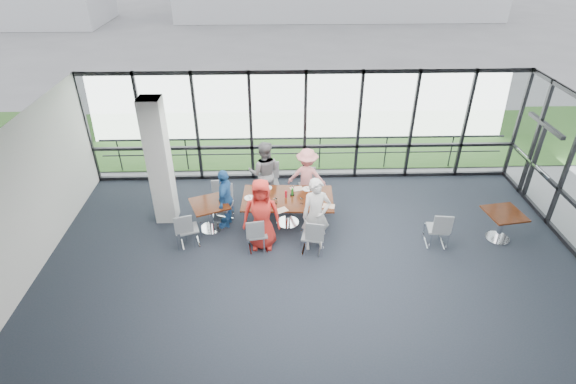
{
  "coord_description": "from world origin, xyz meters",
  "views": [
    {
      "loc": [
        -0.79,
        -6.56,
        6.6
      ],
      "look_at": [
        -0.55,
        2.38,
        1.1
      ],
      "focal_mm": 28.0,
      "sensor_mm": 36.0,
      "label": 1
    }
  ],
  "objects_px": {
    "side_table_left": "(210,207)",
    "diner_near_left": "(261,214)",
    "diner_near_right": "(316,215)",
    "diner_end": "(225,198)",
    "chair_main_nl": "(257,234)",
    "main_table": "(288,201)",
    "chair_spare_la": "(189,229)",
    "chair_spare_r": "(437,229)",
    "chair_main_fr": "(307,186)",
    "diner_far_right": "(307,177)",
    "side_table_right": "(504,217)",
    "chair_main_fl": "(270,183)",
    "structural_column": "(159,162)",
    "chair_main_end": "(221,206)",
    "chair_main_nr": "(312,236)",
    "diner_far_left": "(264,173)",
    "chair_spare_lb": "(219,199)"
  },
  "relations": [
    {
      "from": "main_table",
      "to": "side_table_left",
      "type": "distance_m",
      "value": 1.89
    },
    {
      "from": "diner_near_right",
      "to": "diner_far_left",
      "type": "height_order",
      "value": "diner_near_right"
    },
    {
      "from": "chair_main_nr",
      "to": "chair_spare_la",
      "type": "bearing_deg",
      "value": -174.78
    },
    {
      "from": "diner_near_left",
      "to": "chair_main_fr",
      "type": "distance_m",
      "value": 2.34
    },
    {
      "from": "side_table_left",
      "to": "diner_near_left",
      "type": "distance_m",
      "value": 1.47
    },
    {
      "from": "chair_main_nr",
      "to": "chair_main_end",
      "type": "relative_size",
      "value": 0.92
    },
    {
      "from": "chair_main_fl",
      "to": "chair_spare_la",
      "type": "height_order",
      "value": "chair_main_fl"
    },
    {
      "from": "diner_near_left",
      "to": "diner_far_right",
      "type": "relative_size",
      "value": 1.12
    },
    {
      "from": "side_table_left",
      "to": "chair_main_fr",
      "type": "bearing_deg",
      "value": 27.6
    },
    {
      "from": "side_table_right",
      "to": "diner_near_left",
      "type": "xyz_separation_m",
      "value": [
        -5.63,
        -0.09,
        0.25
      ]
    },
    {
      "from": "diner_far_left",
      "to": "chair_main_fl",
      "type": "xyz_separation_m",
      "value": [
        0.13,
        0.15,
        -0.39
      ]
    },
    {
      "from": "diner_far_right",
      "to": "chair_main_fr",
      "type": "bearing_deg",
      "value": -92.49
    },
    {
      "from": "chair_main_nl",
      "to": "side_table_right",
      "type": "bearing_deg",
      "value": -7.39
    },
    {
      "from": "chair_main_nl",
      "to": "chair_main_end",
      "type": "xyz_separation_m",
      "value": [
        -0.93,
        1.09,
        0.04
      ]
    },
    {
      "from": "chair_spare_lb",
      "to": "chair_spare_r",
      "type": "xyz_separation_m",
      "value": [
        5.18,
        -1.43,
        0.02
      ]
    },
    {
      "from": "diner_far_left",
      "to": "chair_main_fr",
      "type": "bearing_deg",
      "value": -173.3
    },
    {
      "from": "diner_near_right",
      "to": "side_table_left",
      "type": "bearing_deg",
      "value": 154.64
    },
    {
      "from": "chair_main_nr",
      "to": "side_table_right",
      "type": "bearing_deg",
      "value": 16.79
    },
    {
      "from": "structural_column",
      "to": "chair_main_nr",
      "type": "distance_m",
      "value": 4.03
    },
    {
      "from": "chair_main_nl",
      "to": "chair_spare_r",
      "type": "xyz_separation_m",
      "value": [
        4.15,
        0.06,
        0.02
      ]
    },
    {
      "from": "diner_end",
      "to": "chair_spare_lb",
      "type": "xyz_separation_m",
      "value": [
        -0.23,
        0.48,
        -0.34
      ]
    },
    {
      "from": "chair_main_end",
      "to": "diner_end",
      "type": "bearing_deg",
      "value": 73.99
    },
    {
      "from": "chair_spare_la",
      "to": "chair_spare_r",
      "type": "bearing_deg",
      "value": -18.98
    },
    {
      "from": "side_table_left",
      "to": "chair_spare_r",
      "type": "relative_size",
      "value": 1.2
    },
    {
      "from": "chair_main_fr",
      "to": "diner_far_left",
      "type": "bearing_deg",
      "value": -7.06
    },
    {
      "from": "structural_column",
      "to": "chair_main_end",
      "type": "relative_size",
      "value": 3.34
    },
    {
      "from": "chair_main_fr",
      "to": "chair_main_end",
      "type": "height_order",
      "value": "chair_main_end"
    },
    {
      "from": "diner_end",
      "to": "chair_main_nl",
      "type": "distance_m",
      "value": 1.32
    },
    {
      "from": "diner_near_left",
      "to": "diner_end",
      "type": "bearing_deg",
      "value": 137.29
    },
    {
      "from": "chair_spare_la",
      "to": "chair_spare_r",
      "type": "height_order",
      "value": "chair_spare_r"
    },
    {
      "from": "structural_column",
      "to": "diner_far_right",
      "type": "bearing_deg",
      "value": 10.26
    },
    {
      "from": "diner_far_right",
      "to": "chair_spare_lb",
      "type": "relative_size",
      "value": 1.82
    },
    {
      "from": "diner_end",
      "to": "chair_spare_lb",
      "type": "height_order",
      "value": "diner_end"
    },
    {
      "from": "chair_main_end",
      "to": "chair_spare_la",
      "type": "xyz_separation_m",
      "value": [
        -0.67,
        -0.86,
        -0.04
      ]
    },
    {
      "from": "chair_spare_lb",
      "to": "chair_spare_r",
      "type": "bearing_deg",
      "value": 160.54
    },
    {
      "from": "chair_spare_lb",
      "to": "chair_main_fr",
      "type": "bearing_deg",
      "value": -169.14
    },
    {
      "from": "diner_end",
      "to": "chair_main_nr",
      "type": "relative_size",
      "value": 1.75
    },
    {
      "from": "diner_far_left",
      "to": "diner_end",
      "type": "distance_m",
      "value": 1.41
    },
    {
      "from": "main_table",
      "to": "diner_end",
      "type": "relative_size",
      "value": 1.46
    },
    {
      "from": "chair_main_nr",
      "to": "chair_main_fr",
      "type": "height_order",
      "value": "chair_main_nr"
    },
    {
      "from": "side_table_left",
      "to": "diner_near_left",
      "type": "xyz_separation_m",
      "value": [
        1.27,
        -0.69,
        0.25
      ]
    },
    {
      "from": "chair_main_fr",
      "to": "diner_near_right",
      "type": "bearing_deg",
      "value": 82.49
    },
    {
      "from": "diner_far_left",
      "to": "chair_main_fr",
      "type": "relative_size",
      "value": 2.03
    },
    {
      "from": "diner_near_right",
      "to": "chair_main_fl",
      "type": "height_order",
      "value": "diner_near_right"
    },
    {
      "from": "side_table_left",
      "to": "chair_main_nl",
      "type": "xyz_separation_m",
      "value": [
        1.16,
        -0.82,
        -0.19
      ]
    },
    {
      "from": "side_table_right",
      "to": "chair_main_fl",
      "type": "height_order",
      "value": "chair_main_fl"
    },
    {
      "from": "side_table_left",
      "to": "chair_main_fr",
      "type": "xyz_separation_m",
      "value": [
        2.44,
        1.28,
        -0.2
      ]
    },
    {
      "from": "main_table",
      "to": "chair_spare_la",
      "type": "distance_m",
      "value": 2.45
    },
    {
      "from": "chair_main_nr",
      "to": "chair_spare_r",
      "type": "xyz_separation_m",
      "value": [
        2.91,
        0.18,
        0.01
      ]
    },
    {
      "from": "chair_main_nr",
      "to": "diner_near_left",
      "type": "bearing_deg",
      "value": 179.7
    }
  ]
}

